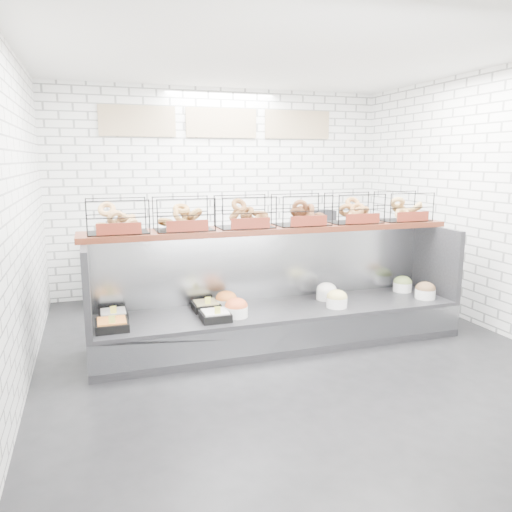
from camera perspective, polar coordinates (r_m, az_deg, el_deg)
name	(u,v)px	position (r m, az deg, el deg)	size (l,w,h in m)	color
ground	(290,352)	(5.31, 3.92, -10.90)	(5.50, 5.50, 0.00)	black
room_shell	(271,152)	(5.49, 1.77, 11.81)	(5.02, 5.51, 3.01)	white
display_case	(278,313)	(5.51, 2.59, -6.51)	(4.00, 0.90, 1.20)	black
bagel_shelf	(273,215)	(5.44, 1.98, 4.75)	(4.10, 0.50, 0.40)	#44190E
prep_counter	(228,263)	(7.39, -3.21, -0.81)	(4.00, 0.60, 1.20)	#93969B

